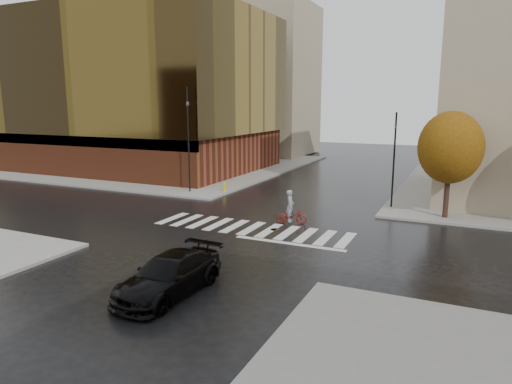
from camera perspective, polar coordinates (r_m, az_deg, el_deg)
ground at (r=25.94m, az=-1.04°, el=-4.83°), size 120.00×120.00×0.00m
sidewalk_nw at (r=54.37m, az=-11.32°, el=3.40°), size 30.00×30.00×0.15m
crosswalk at (r=26.37m, az=-0.56°, el=-4.55°), size 12.00×3.00×0.01m
office_glass at (r=52.16m, az=-14.57°, el=11.99°), size 27.00×19.00×16.00m
building_nw_far at (r=65.32m, az=0.57°, el=13.72°), size 14.00×12.00×20.00m
tree_ne_a at (r=29.96m, az=23.12°, el=5.11°), size 3.80×3.80×6.50m
sedan at (r=17.71m, az=-10.81°, el=-10.19°), size 2.29×5.18×1.48m
cyclist at (r=27.35m, az=4.41°, el=-2.52°), size 1.89×1.07×2.03m
traffic_light_nw at (r=36.34m, az=-8.47°, el=7.51°), size 0.25×0.23×8.20m
traffic_light_ne at (r=31.92m, az=16.89°, el=4.44°), size 0.17×0.19×6.37m
fire_hydrant at (r=36.58m, az=-3.99°, el=0.75°), size 0.28×0.28×0.77m
manhole at (r=26.12m, az=2.40°, el=-4.72°), size 0.63×0.63×0.01m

